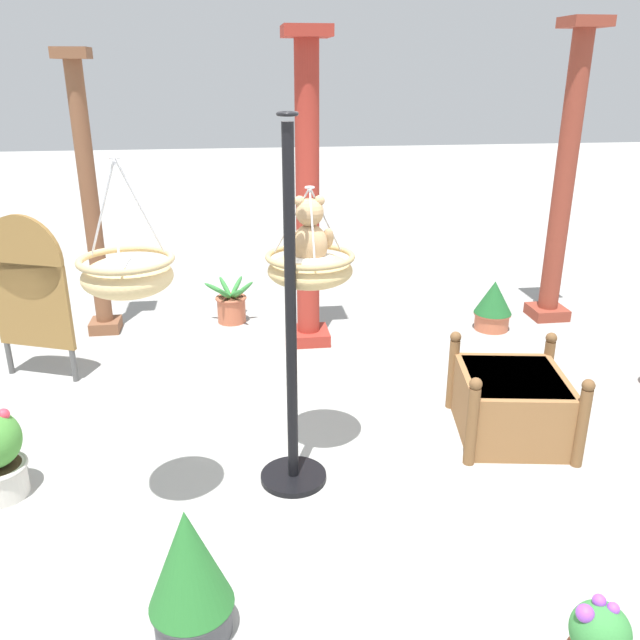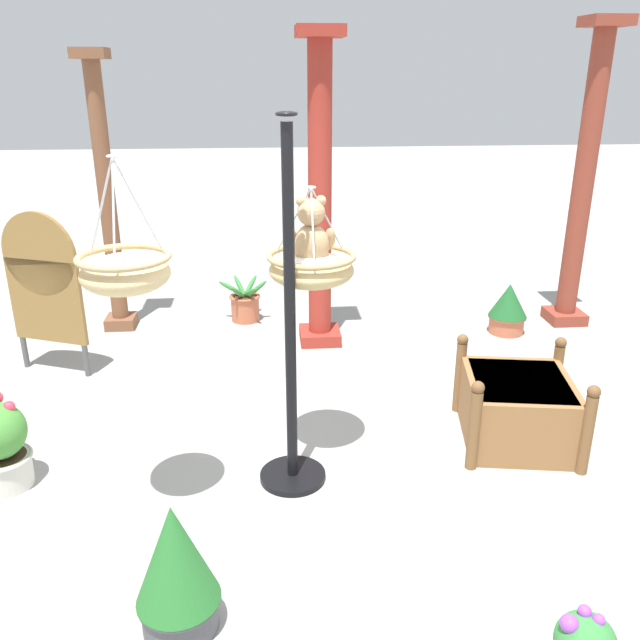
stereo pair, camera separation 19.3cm
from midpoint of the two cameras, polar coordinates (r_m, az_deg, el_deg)
The scene contains 13 objects.
ground_plane at distance 4.51m, azimuth -0.72°, elevation -13.72°, with size 40.00×40.00×0.00m, color #9E9E99.
display_pole_central at distance 4.15m, azimuth -3.80°, elevation -5.46°, with size 0.44×0.44×2.36m.
hanging_basket_with_teddy at distance 4.15m, azimuth -2.20°, elevation 4.57°, with size 0.57×0.57×0.63m.
teddy_bear at distance 4.12m, azimuth -2.27°, elevation 7.31°, with size 0.31×0.28×0.45m.
hanging_basket_left_high at distance 3.59m, azimuth -17.96°, elevation 3.86°, with size 0.50×0.50×0.72m.
greenhouse_pillar_left at distance 6.21m, azimuth -2.00°, elevation 10.28°, with size 0.42×0.42×2.93m.
greenhouse_pillar_right at distance 6.91m, azimuth -20.16°, elevation 9.42°, with size 0.32×0.32×2.76m.
greenhouse_pillar_far_back at distance 7.28m, azimuth 19.79°, elevation 11.13°, with size 0.40×0.40×3.04m.
wooden_planter_box at distance 5.05m, azimuth 15.31°, elevation -6.96°, with size 0.95×1.02×0.66m.
potted_plant_fern_front at distance 7.13m, azimuth -8.52°, elevation 1.28°, with size 0.55×0.53×0.47m.
potted_plant_bushy_green at distance 7.04m, azimuth 14.12°, elevation 1.26°, with size 0.39×0.39×0.53m.
potted_plant_trailing_ivy at distance 3.37m, azimuth -13.06°, elevation -20.78°, with size 0.41×0.41×0.71m.
display_sign_board at distance 6.11m, azimuth -24.92°, elevation 2.76°, with size 0.70×0.31×1.47m.
Camera 1 is at (-0.54, -3.67, 2.57)m, focal length 36.68 mm.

